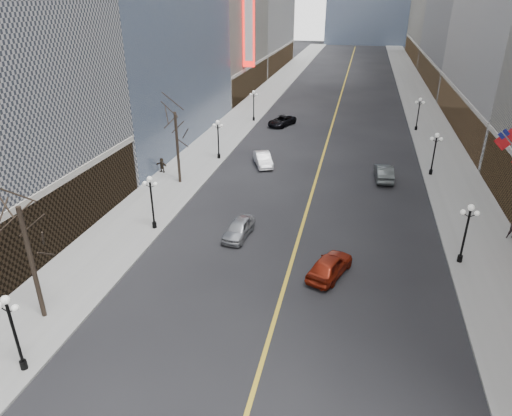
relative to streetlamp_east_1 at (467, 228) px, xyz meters
The scene contains 20 objects.
sidewalk_east 40.16m from the streetlamp_east_1, 86.85° to the left, with size 6.00×230.00×0.15m, color gray.
sidewalk_west 47.68m from the streetlamp_east_1, 122.82° to the left, with size 6.00×230.00×0.15m, color gray.
lane_line 51.45m from the streetlamp_east_1, 103.28° to the left, with size 0.25×200.00×0.02m, color gold.
streetlamp_east_1 is the anchor object (origin of this frame).
streetlamp_east_2 18.00m from the streetlamp_east_1, 90.00° to the left, with size 1.26×0.44×4.52m.
streetlamp_east_3 36.00m from the streetlamp_east_1, 90.00° to the left, with size 1.26×0.44×4.52m.
streetlamp_west_0 28.51m from the streetlamp_east_1, 145.86° to the right, with size 1.26×0.44×4.52m.
streetlamp_west_1 23.60m from the streetlamp_east_1, behind, with size 1.26×0.44×4.52m.
streetlamp_west_2 29.68m from the streetlamp_east_1, 142.67° to the left, with size 1.26×0.44×4.52m.
streetlamp_west_3 43.05m from the streetlamp_east_1, 123.25° to the left, with size 1.26×0.44×4.52m.
flag_5 8.98m from the streetlamp_east_1, 63.36° to the left, with size 2.87×0.12×2.87m.
theatre_marquee 57.87m from the streetlamp_east_1, 118.97° to the left, with size 2.00×0.55×12.00m.
tree_west_near 28.20m from the streetlamp_east_1, 154.62° to the right, with size 3.60×3.60×7.92m.
tree_west_far 27.41m from the streetlamp_east_1, 158.43° to the left, with size 3.60×3.60×7.92m.
car_nb_near 16.66m from the streetlamp_east_1, behind, with size 1.70×4.22×1.44m, color #A5A8AD.
car_nb_mid 25.01m from the streetlamp_east_1, 136.65° to the left, with size 1.57×4.51×1.49m, color white.
car_nb_far 39.53m from the streetlamp_east_1, 118.83° to the left, with size 2.37×5.14×1.43m, color black.
car_sb_mid 9.95m from the streetlamp_east_1, 158.06° to the right, with size 1.85×4.59×1.56m, color maroon.
car_sb_far 16.53m from the streetlamp_east_1, 107.61° to the left, with size 1.66×4.77×1.57m, color #444A4B.
ped_west_far 30.79m from the streetlamp_east_1, 156.59° to the left, with size 1.46×0.42×1.57m, color black.
Camera 1 is at (3.76, -0.61, 17.61)m, focal length 32.00 mm.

